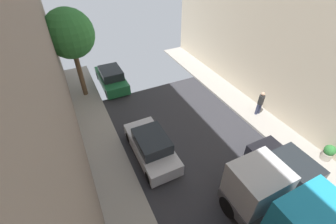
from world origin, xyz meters
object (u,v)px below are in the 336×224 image
object	(u,v)px
parked_car_left_5	(112,78)
parked_car_left_4	(151,146)
parked_car_right_2	(290,171)
potted_plant_2	(329,152)
pedestrian	(260,102)
street_tree_0	(69,34)

from	to	relation	value
parked_car_left_5	parked_car_left_4	bearing A→B (deg)	-90.00
parked_car_left_4	parked_car_right_2	bearing A→B (deg)	-39.84
potted_plant_2	parked_car_right_2	bearing A→B (deg)	179.57
pedestrian	potted_plant_2	size ratio (longest dim) A/B	1.80
parked_car_right_2	parked_car_left_4	bearing A→B (deg)	140.16
parked_car_left_4	pedestrian	size ratio (longest dim) A/B	2.44
parked_car_left_5	potted_plant_2	world-z (taller)	parked_car_left_5
parked_car_left_4	parked_car_left_5	distance (m)	8.19
parked_car_left_5	pedestrian	size ratio (longest dim) A/B	2.44
parked_car_left_4	potted_plant_2	world-z (taller)	parked_car_left_4
potted_plant_2	parked_car_left_5	bearing A→B (deg)	123.25
street_tree_0	potted_plant_2	xyz separation A→B (m)	(10.56, -12.27, -4.09)
parked_car_left_5	parked_car_right_2	xyz separation A→B (m)	(5.40, -12.69, 0.00)
parked_car_right_2	street_tree_0	world-z (taller)	street_tree_0
parked_car_left_5	parked_car_right_2	bearing A→B (deg)	-66.96
parked_car_left_5	potted_plant_2	size ratio (longest dim) A/B	4.39
parked_car_left_4	parked_car_left_5	bearing A→B (deg)	90.00
parked_car_left_5	potted_plant_2	bearing A→B (deg)	-56.75
parked_car_left_5	street_tree_0	world-z (taller)	street_tree_0
parked_car_left_4	parked_car_right_2	world-z (taller)	same
parked_car_left_5	potted_plant_2	xyz separation A→B (m)	(8.34, -12.72, -0.07)
parked_car_right_2	pedestrian	bearing A→B (deg)	61.94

